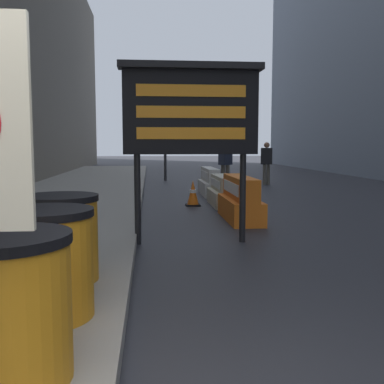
# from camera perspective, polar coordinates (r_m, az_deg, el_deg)

# --- Properties ---
(barrel_drum_foreground) EXTENTS (0.80, 0.80, 0.88)m
(barrel_drum_foreground) POSITION_cam_1_polar(r_m,az_deg,el_deg) (2.91, -22.76, -13.42)
(barrel_drum_foreground) COLOR orange
(barrel_drum_foreground) RESTS_ON sidewalk_left
(barrel_drum_middle) EXTENTS (0.80, 0.80, 0.88)m
(barrel_drum_middle) POSITION_cam_1_polar(r_m,az_deg,el_deg) (3.83, -18.21, -8.57)
(barrel_drum_middle) COLOR orange
(barrel_drum_middle) RESTS_ON sidewalk_left
(barrel_drum_back) EXTENTS (0.80, 0.80, 0.88)m
(barrel_drum_back) POSITION_cam_1_polar(r_m,az_deg,el_deg) (4.80, -16.44, -5.59)
(barrel_drum_back) COLOR orange
(barrel_drum_back) RESTS_ON sidewalk_left
(message_board) EXTENTS (2.20, 0.36, 2.79)m
(message_board) POSITION_cam_1_polar(r_m,az_deg,el_deg) (7.03, -0.17, 10.20)
(message_board) COLOR black
(message_board) RESTS_ON ground_plane
(jersey_barrier_orange_near) EXTENTS (0.63, 2.01, 0.91)m
(jersey_barrier_orange_near) POSITION_cam_1_polar(r_m,az_deg,el_deg) (9.35, 6.13, -1.12)
(jersey_barrier_orange_near) COLOR orange
(jersey_barrier_orange_near) RESTS_ON ground_plane
(jersey_barrier_cream) EXTENTS (0.59, 1.81, 0.76)m
(jersey_barrier_cream) POSITION_cam_1_polar(r_m,az_deg,el_deg) (11.59, 3.88, -0.03)
(jersey_barrier_cream) COLOR beige
(jersey_barrier_cream) RESTS_ON ground_plane
(jersey_barrier_white) EXTENTS (0.53, 2.04, 0.84)m
(jersey_barrier_white) POSITION_cam_1_polar(r_m,az_deg,el_deg) (14.00, 2.26, 1.16)
(jersey_barrier_white) COLOR silver
(jersey_barrier_white) RESTS_ON ground_plane
(traffic_cone_near) EXTENTS (0.36, 0.36, 0.64)m
(traffic_cone_near) POSITION_cam_1_polar(r_m,az_deg,el_deg) (15.66, 4.16, 1.46)
(traffic_cone_near) COLOR black
(traffic_cone_near) RESTS_ON ground_plane
(traffic_cone_mid) EXTENTS (0.39, 0.39, 0.70)m
(traffic_cone_mid) POSITION_cam_1_polar(r_m,az_deg,el_deg) (15.02, 2.87, 1.39)
(traffic_cone_mid) COLOR black
(traffic_cone_mid) RESTS_ON ground_plane
(traffic_cone_far) EXTENTS (0.36, 0.36, 0.65)m
(traffic_cone_far) POSITION_cam_1_polar(r_m,az_deg,el_deg) (11.45, 0.12, -0.18)
(traffic_cone_far) COLOR black
(traffic_cone_far) RESTS_ON ground_plane
(traffic_light_near_curb) EXTENTS (0.28, 0.45, 3.49)m
(traffic_light_near_curb) POSITION_cam_1_polar(r_m,az_deg,el_deg) (19.47, -3.44, 8.93)
(traffic_light_near_curb) COLOR #2D2D30
(traffic_light_near_curb) RESTS_ON ground_plane
(pedestrian_worker) EXTENTS (0.53, 0.53, 1.78)m
(pedestrian_worker) POSITION_cam_1_polar(r_m,az_deg,el_deg) (15.65, 4.26, 4.16)
(pedestrian_worker) COLOR #514C42
(pedestrian_worker) RESTS_ON ground_plane
(pedestrian_passerby) EXTENTS (0.49, 0.38, 1.65)m
(pedestrian_passerby) POSITION_cam_1_polar(r_m,az_deg,el_deg) (17.68, 9.44, 4.07)
(pedestrian_passerby) COLOR #514C42
(pedestrian_passerby) RESTS_ON ground_plane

